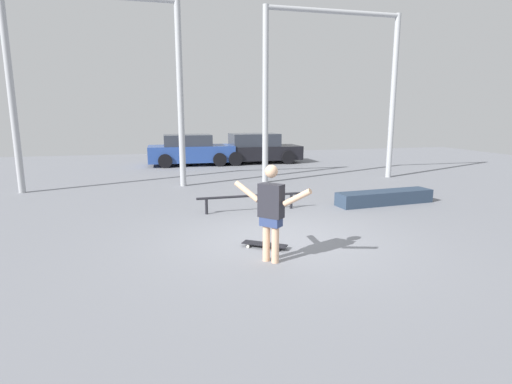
{
  "coord_description": "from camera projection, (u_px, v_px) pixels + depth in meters",
  "views": [
    {
      "loc": [
        -2.26,
        -6.92,
        2.35
      ],
      "look_at": [
        -0.21,
        1.22,
        0.71
      ],
      "focal_mm": 28.0,
      "sensor_mm": 36.0,
      "label": 1
    }
  ],
  "objects": [
    {
      "name": "parked_car_blue",
      "position": [
        190.0,
        150.0,
        18.69
      ],
      "size": [
        3.96,
        1.94,
        1.42
      ],
      "rotation": [
        0.0,
        0.0,
        -0.02
      ],
      "color": "#284793",
      "rests_on": "ground_plane"
    },
    {
      "name": "skateboard",
      "position": [
        265.0,
        244.0,
        7.14
      ],
      "size": [
        0.79,
        0.64,
        0.08
      ],
      "rotation": [
        0.0,
        0.0,
        -0.61
      ],
      "color": "black",
      "rests_on": "ground_plane"
    },
    {
      "name": "canopy_support_right",
      "position": [
        332.0,
        80.0,
        13.91
      ],
      "size": [
        5.05,
        0.2,
        5.84
      ],
      "color": "#A5A8AD",
      "rests_on": "ground_plane"
    },
    {
      "name": "parked_car_black",
      "position": [
        256.0,
        149.0,
        19.47
      ],
      "size": [
        4.17,
        1.93,
        1.43
      ],
      "rotation": [
        0.0,
        0.0,
        0.02
      ],
      "color": "black",
      "rests_on": "ground_plane"
    },
    {
      "name": "skateboarder",
      "position": [
        271.0,
        209.0,
        6.31
      ],
      "size": [
        1.02,
        1.06,
        1.58
      ],
      "rotation": [
        0.0,
        0.0,
        -0.81
      ],
      "color": "#DBAD89",
      "rests_on": "ground_plane"
    },
    {
      "name": "grind_rail",
      "position": [
        250.0,
        198.0,
        9.78
      ],
      "size": [
        2.63,
        0.13,
        0.41
      ],
      "rotation": [
        0.0,
        0.0,
        0.03
      ],
      "color": "black",
      "rests_on": "ground_plane"
    },
    {
      "name": "canopy_support_left",
      "position": [
        98.0,
        75.0,
        12.07
      ],
      "size": [
        5.05,
        0.2,
        5.84
      ],
      "color": "#A5A8AD",
      "rests_on": "ground_plane"
    },
    {
      "name": "grind_box",
      "position": [
        384.0,
        197.0,
        10.61
      ],
      "size": [
        2.75,
        0.82,
        0.35
      ],
      "primitive_type": "cube",
      "rotation": [
        0.0,
        0.0,
        0.09
      ],
      "color": "#28384C",
      "rests_on": "ground_plane"
    },
    {
      "name": "ground_plane",
      "position": [
        282.0,
        240.0,
        7.58
      ],
      "size": [
        36.0,
        36.0,
        0.0
      ],
      "primitive_type": "plane",
      "color": "slate"
    }
  ]
}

